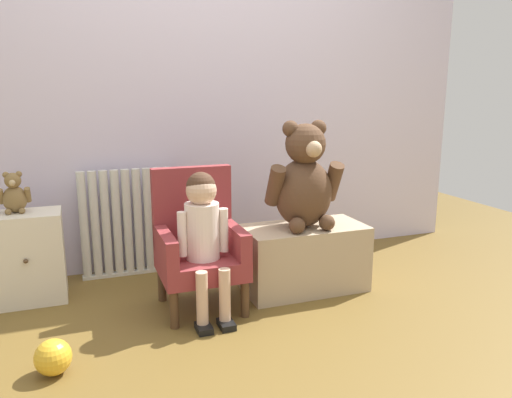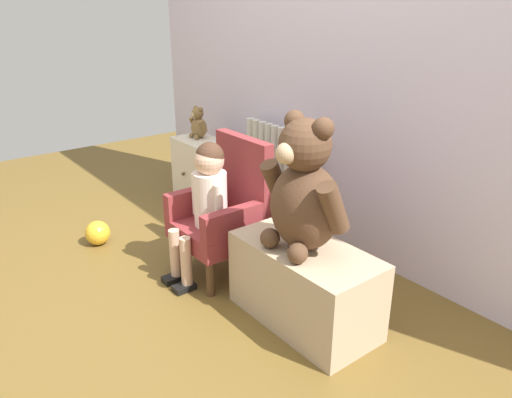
{
  "view_description": "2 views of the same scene",
  "coord_description": "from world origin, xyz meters",
  "px_view_note": "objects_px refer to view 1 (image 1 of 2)",
  "views": [
    {
      "loc": [
        -0.74,
        -1.96,
        1.11
      ],
      "look_at": [
        0.14,
        0.45,
        0.54
      ],
      "focal_mm": 35.0,
      "sensor_mm": 36.0,
      "label": 1
    },
    {
      "loc": [
        1.81,
        -0.9,
        1.36
      ],
      "look_at": [
        0.1,
        0.43,
        0.49
      ],
      "focal_mm": 35.0,
      "sensor_mm": 36.0,
      "label": 2
    }
  ],
  "objects_px": {
    "small_dresser": "(28,257)",
    "low_bench": "(304,258)",
    "radiator": "(128,223)",
    "child_figure": "(203,224)",
    "large_teddy_bear": "(304,181)",
    "small_teddy_bear": "(14,195)",
    "child_armchair": "(198,244)",
    "toy_ball": "(53,357)"
  },
  "relations": [
    {
      "from": "radiator",
      "to": "small_teddy_bear",
      "type": "bearing_deg",
      "value": -161.6
    },
    {
      "from": "small_teddy_bear",
      "to": "toy_ball",
      "type": "relative_size",
      "value": 1.48
    },
    {
      "from": "large_teddy_bear",
      "to": "toy_ball",
      "type": "bearing_deg",
      "value": -161.25
    },
    {
      "from": "child_figure",
      "to": "large_teddy_bear",
      "type": "bearing_deg",
      "value": 10.37
    },
    {
      "from": "child_armchair",
      "to": "small_teddy_bear",
      "type": "relative_size",
      "value": 3.32
    },
    {
      "from": "low_bench",
      "to": "small_teddy_bear",
      "type": "height_order",
      "value": "small_teddy_bear"
    },
    {
      "from": "small_dresser",
      "to": "low_bench",
      "type": "height_order",
      "value": "small_dresser"
    },
    {
      "from": "large_teddy_bear",
      "to": "small_teddy_bear",
      "type": "height_order",
      "value": "large_teddy_bear"
    },
    {
      "from": "small_teddy_bear",
      "to": "child_figure",
      "type": "bearing_deg",
      "value": -29.81
    },
    {
      "from": "radiator",
      "to": "small_dresser",
      "type": "bearing_deg",
      "value": -158.24
    },
    {
      "from": "low_bench",
      "to": "toy_ball",
      "type": "height_order",
      "value": "low_bench"
    },
    {
      "from": "low_bench",
      "to": "child_armchair",
      "type": "bearing_deg",
      "value": -179.69
    },
    {
      "from": "child_figure",
      "to": "toy_ball",
      "type": "bearing_deg",
      "value": -154.79
    },
    {
      "from": "radiator",
      "to": "small_dresser",
      "type": "relative_size",
      "value": 1.34
    },
    {
      "from": "radiator",
      "to": "low_bench",
      "type": "relative_size",
      "value": 0.96
    },
    {
      "from": "radiator",
      "to": "child_figure",
      "type": "distance_m",
      "value": 0.76
    },
    {
      "from": "toy_ball",
      "to": "small_teddy_bear",
      "type": "bearing_deg",
      "value": 101.32
    },
    {
      "from": "low_bench",
      "to": "small_dresser",
      "type": "bearing_deg",
      "value": 166.07
    },
    {
      "from": "large_teddy_bear",
      "to": "toy_ball",
      "type": "distance_m",
      "value": 1.47
    },
    {
      "from": "small_teddy_bear",
      "to": "low_bench",
      "type": "bearing_deg",
      "value": -14.47
    },
    {
      "from": "small_dresser",
      "to": "toy_ball",
      "type": "height_order",
      "value": "small_dresser"
    },
    {
      "from": "radiator",
      "to": "large_teddy_bear",
      "type": "distance_m",
      "value": 1.1
    },
    {
      "from": "low_bench",
      "to": "child_figure",
      "type": "bearing_deg",
      "value": -168.94
    },
    {
      "from": "radiator",
      "to": "small_dresser",
      "type": "height_order",
      "value": "radiator"
    },
    {
      "from": "small_dresser",
      "to": "child_figure",
      "type": "xyz_separation_m",
      "value": [
        0.83,
        -0.47,
        0.23
      ]
    },
    {
      "from": "radiator",
      "to": "large_teddy_bear",
      "type": "height_order",
      "value": "large_teddy_bear"
    },
    {
      "from": "radiator",
      "to": "small_teddy_bear",
      "type": "distance_m",
      "value": 0.66
    },
    {
      "from": "radiator",
      "to": "large_teddy_bear",
      "type": "relative_size",
      "value": 1.11
    },
    {
      "from": "small_dresser",
      "to": "low_bench",
      "type": "relative_size",
      "value": 0.71
    },
    {
      "from": "small_dresser",
      "to": "low_bench",
      "type": "xyz_separation_m",
      "value": [
        1.44,
        -0.36,
        -0.06
      ]
    },
    {
      "from": "low_bench",
      "to": "small_teddy_bear",
      "type": "bearing_deg",
      "value": 165.53
    },
    {
      "from": "small_teddy_bear",
      "to": "toy_ball",
      "type": "height_order",
      "value": "small_teddy_bear"
    },
    {
      "from": "radiator",
      "to": "small_teddy_bear",
      "type": "height_order",
      "value": "small_teddy_bear"
    },
    {
      "from": "small_dresser",
      "to": "low_bench",
      "type": "distance_m",
      "value": 1.48
    },
    {
      "from": "radiator",
      "to": "small_dresser",
      "type": "xyz_separation_m",
      "value": [
        -0.54,
        -0.22,
        -0.08
      ]
    },
    {
      "from": "radiator",
      "to": "toy_ball",
      "type": "relative_size",
      "value": 4.47
    },
    {
      "from": "large_teddy_bear",
      "to": "radiator",
      "type": "bearing_deg",
      "value": 146.64
    },
    {
      "from": "child_figure",
      "to": "small_teddy_bear",
      "type": "height_order",
      "value": "child_figure"
    },
    {
      "from": "radiator",
      "to": "large_teddy_bear",
      "type": "xyz_separation_m",
      "value": [
        0.88,
        -0.58,
        0.3
      ]
    },
    {
      "from": "small_dresser",
      "to": "toy_ball",
      "type": "relative_size",
      "value": 3.33
    },
    {
      "from": "small_dresser",
      "to": "child_figure",
      "type": "distance_m",
      "value": 0.99
    },
    {
      "from": "child_armchair",
      "to": "child_figure",
      "type": "relative_size",
      "value": 0.99
    }
  ]
}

